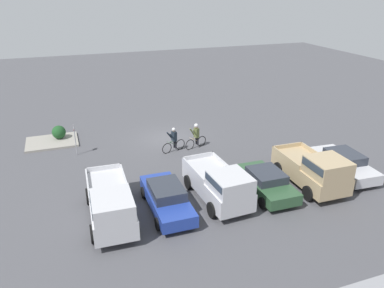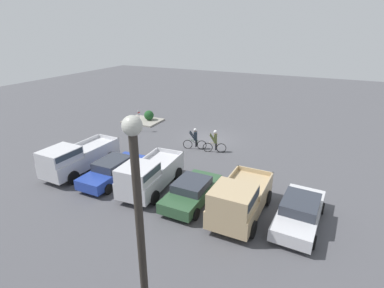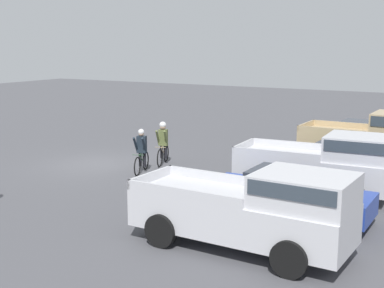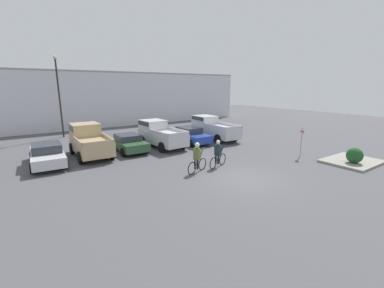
{
  "view_description": "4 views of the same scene",
  "coord_description": "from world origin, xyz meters",
  "px_view_note": "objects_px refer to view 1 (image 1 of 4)",
  "views": [
    {
      "loc": [
        6.96,
        25.1,
        10.61
      ],
      "look_at": [
        -0.45,
        4.29,
        1.2
      ],
      "focal_mm": 35.0,
      "sensor_mm": 36.0,
      "label": 1
    },
    {
      "loc": [
        -9.1,
        22.41,
        9.1
      ],
      "look_at": [
        -0.45,
        4.29,
        1.2
      ],
      "focal_mm": 28.0,
      "sensor_mm": 36.0,
      "label": 2
    },
    {
      "loc": [
        16.94,
        14.29,
        5.01
      ],
      "look_at": [
        -0.45,
        4.29,
        1.2
      ],
      "focal_mm": 50.0,
      "sensor_mm": 36.0,
      "label": 3
    },
    {
      "loc": [
        -9.95,
        -9.37,
        4.98
      ],
      "look_at": [
        -0.45,
        4.29,
        1.2
      ],
      "focal_mm": 24.0,
      "sensor_mm": 36.0,
      "label": 4
    }
  ],
  "objects_px": {
    "pickup_truck_1": "(220,184)",
    "fire_lane_sign": "(75,137)",
    "sedan_1": "(266,182)",
    "sedan_2": "(167,197)",
    "shrub": "(59,132)",
    "pickup_truck_0": "(315,170)",
    "sedan_0": "(343,163)",
    "cyclist_0": "(174,140)",
    "pickup_truck_2": "(110,203)",
    "cyclist_1": "(196,135)"
  },
  "relations": [
    {
      "from": "pickup_truck_0",
      "to": "fire_lane_sign",
      "type": "xyz_separation_m",
      "value": [
        12.27,
        -9.11,
        0.16
      ]
    },
    {
      "from": "cyclist_0",
      "to": "fire_lane_sign",
      "type": "height_order",
      "value": "fire_lane_sign"
    },
    {
      "from": "sedan_2",
      "to": "shrub",
      "type": "distance_m",
      "value": 12.61
    },
    {
      "from": "pickup_truck_0",
      "to": "sedan_1",
      "type": "relative_size",
      "value": 1.12
    },
    {
      "from": "sedan_0",
      "to": "cyclist_1",
      "type": "height_order",
      "value": "cyclist_1"
    },
    {
      "from": "cyclist_0",
      "to": "sedan_2",
      "type": "bearing_deg",
      "value": 70.1
    },
    {
      "from": "sedan_0",
      "to": "cyclist_0",
      "type": "bearing_deg",
      "value": -37.26
    },
    {
      "from": "pickup_truck_2",
      "to": "shrub",
      "type": "bearing_deg",
      "value": -79.98
    },
    {
      "from": "sedan_1",
      "to": "shrub",
      "type": "distance_m",
      "value": 15.8
    },
    {
      "from": "sedan_2",
      "to": "sedan_0",
      "type": "bearing_deg",
      "value": -178.61
    },
    {
      "from": "cyclist_1",
      "to": "pickup_truck_2",
      "type": "bearing_deg",
      "value": 45.88
    },
    {
      "from": "sedan_0",
      "to": "sedan_2",
      "type": "distance_m",
      "value": 11.2
    },
    {
      "from": "cyclist_0",
      "to": "shrub",
      "type": "relative_size",
      "value": 1.83
    },
    {
      "from": "pickup_truck_0",
      "to": "sedan_1",
      "type": "xyz_separation_m",
      "value": [
        2.79,
        -0.43,
        -0.47
      ]
    },
    {
      "from": "sedan_1",
      "to": "fire_lane_sign",
      "type": "height_order",
      "value": "fire_lane_sign"
    },
    {
      "from": "sedan_0",
      "to": "fire_lane_sign",
      "type": "distance_m",
      "value": 17.18
    },
    {
      "from": "sedan_1",
      "to": "pickup_truck_2",
      "type": "xyz_separation_m",
      "value": [
        8.41,
        0.02,
        0.43
      ]
    },
    {
      "from": "sedan_2",
      "to": "cyclist_0",
      "type": "distance_m",
      "value": 7.33
    },
    {
      "from": "pickup_truck_0",
      "to": "fire_lane_sign",
      "type": "bearing_deg",
      "value": -36.59
    },
    {
      "from": "sedan_1",
      "to": "cyclist_0",
      "type": "xyz_separation_m",
      "value": [
        3.11,
        -7.09,
        0.18
      ]
    },
    {
      "from": "sedan_1",
      "to": "sedan_2",
      "type": "bearing_deg",
      "value": -1.98
    },
    {
      "from": "sedan_1",
      "to": "pickup_truck_1",
      "type": "xyz_separation_m",
      "value": [
        2.78,
        0.04,
        0.42
      ]
    },
    {
      "from": "cyclist_0",
      "to": "fire_lane_sign",
      "type": "xyz_separation_m",
      "value": [
        6.38,
        -1.59,
        0.45
      ]
    },
    {
      "from": "pickup_truck_0",
      "to": "fire_lane_sign",
      "type": "distance_m",
      "value": 15.29
    },
    {
      "from": "sedan_1",
      "to": "shrub",
      "type": "relative_size",
      "value": 4.44
    },
    {
      "from": "sedan_2",
      "to": "shrub",
      "type": "bearing_deg",
      "value": -67.1
    },
    {
      "from": "pickup_truck_2",
      "to": "fire_lane_sign",
      "type": "distance_m",
      "value": 8.77
    },
    {
      "from": "sedan_0",
      "to": "pickup_truck_2",
      "type": "relative_size",
      "value": 0.86
    },
    {
      "from": "pickup_truck_1",
      "to": "pickup_truck_2",
      "type": "distance_m",
      "value": 5.64
    },
    {
      "from": "pickup_truck_1",
      "to": "pickup_truck_2",
      "type": "xyz_separation_m",
      "value": [
        5.64,
        -0.01,
        0.01
      ]
    },
    {
      "from": "sedan_0",
      "to": "shrub",
      "type": "distance_m",
      "value": 19.7
    },
    {
      "from": "cyclist_0",
      "to": "fire_lane_sign",
      "type": "distance_m",
      "value": 6.59
    },
    {
      "from": "pickup_truck_0",
      "to": "shrub",
      "type": "relative_size",
      "value": 4.98
    },
    {
      "from": "pickup_truck_1",
      "to": "pickup_truck_2",
      "type": "bearing_deg",
      "value": -0.14
    },
    {
      "from": "pickup_truck_0",
      "to": "pickup_truck_1",
      "type": "xyz_separation_m",
      "value": [
        5.57,
        -0.4,
        -0.05
      ]
    },
    {
      "from": "pickup_truck_1",
      "to": "fire_lane_sign",
      "type": "bearing_deg",
      "value": -52.43
    },
    {
      "from": "cyclist_0",
      "to": "fire_lane_sign",
      "type": "bearing_deg",
      "value": -14.02
    },
    {
      "from": "pickup_truck_1",
      "to": "sedan_1",
      "type": "bearing_deg",
      "value": -179.26
    },
    {
      "from": "pickup_truck_1",
      "to": "sedan_2",
      "type": "height_order",
      "value": "pickup_truck_1"
    },
    {
      "from": "sedan_2",
      "to": "cyclist_1",
      "type": "distance_m",
      "value": 8.11
    },
    {
      "from": "pickup_truck_0",
      "to": "shrub",
      "type": "xyz_separation_m",
      "value": [
        13.3,
        -12.24,
        -0.51
      ]
    },
    {
      "from": "pickup_truck_0",
      "to": "pickup_truck_2",
      "type": "distance_m",
      "value": 11.22
    },
    {
      "from": "sedan_1",
      "to": "fire_lane_sign",
      "type": "bearing_deg",
      "value": -42.47
    },
    {
      "from": "shrub",
      "to": "pickup_truck_1",
      "type": "bearing_deg",
      "value": 123.13
    },
    {
      "from": "sedan_0",
      "to": "sedan_1",
      "type": "distance_m",
      "value": 5.62
    },
    {
      "from": "pickup_truck_1",
      "to": "fire_lane_sign",
      "type": "xyz_separation_m",
      "value": [
        6.7,
        -8.71,
        0.22
      ]
    },
    {
      "from": "fire_lane_sign",
      "to": "pickup_truck_2",
      "type": "bearing_deg",
      "value": 96.99
    },
    {
      "from": "sedan_0",
      "to": "shrub",
      "type": "xyz_separation_m",
      "value": [
        16.1,
        -11.34,
        -0.05
      ]
    },
    {
      "from": "sedan_2",
      "to": "cyclist_1",
      "type": "height_order",
      "value": "cyclist_1"
    },
    {
      "from": "pickup_truck_0",
      "to": "cyclist_1",
      "type": "relative_size",
      "value": 2.7
    }
  ]
}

